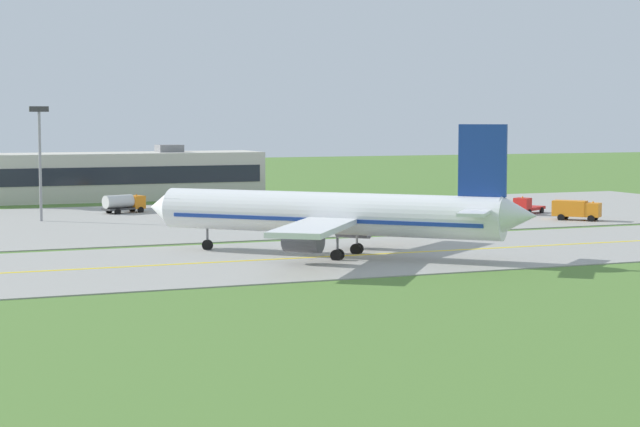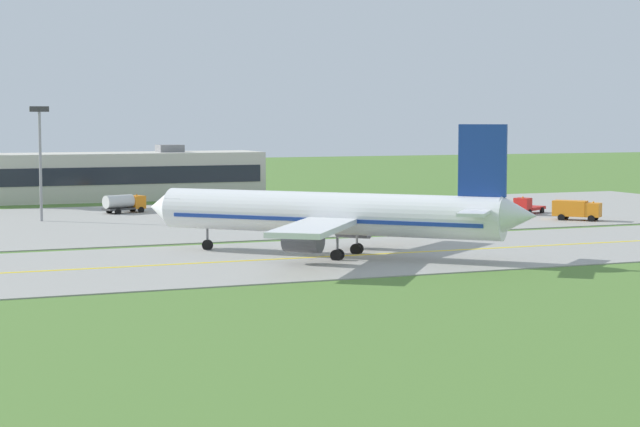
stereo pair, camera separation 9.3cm
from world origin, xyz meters
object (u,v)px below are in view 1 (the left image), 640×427
at_px(service_truck_baggage, 259,213).
at_px(service_truck_pushback, 124,203).
at_px(service_truck_catering, 576,209).
at_px(apron_light_mast, 40,149).
at_px(airplane_lead, 333,214).
at_px(service_truck_fuel, 526,206).

xyz_separation_m(service_truck_baggage, service_truck_pushback, (-13.02, 19.54, 0.35)).
bearing_deg(service_truck_catering, service_truck_pushback, 147.84).
distance_m(service_truck_pushback, apron_light_mast, 16.61).
relative_size(service_truck_baggage, service_truck_catering, 1.10).
xyz_separation_m(airplane_lead, service_truck_catering, (43.34, 22.39, -2.60)).
xyz_separation_m(service_truck_catering, apron_light_mast, (-64.05, 24.59, 7.79)).
bearing_deg(service_truck_fuel, apron_light_mast, 166.98).
height_order(airplane_lead, service_truck_baggage, airplane_lead).
relative_size(service_truck_baggage, service_truck_pushback, 1.02).
relative_size(airplane_lead, service_truck_catering, 5.37).
xyz_separation_m(airplane_lead, apron_light_mast, (-20.70, 46.98, 5.19)).
relative_size(service_truck_baggage, apron_light_mast, 0.44).
height_order(service_truck_fuel, service_truck_pushback, service_truck_pushback).
distance_m(service_truck_fuel, apron_light_mast, 65.11).
bearing_deg(service_truck_pushback, apron_light_mast, -147.27).
bearing_deg(airplane_lead, service_truck_fuel, 37.52).
bearing_deg(service_truck_catering, airplane_lead, -152.68).
relative_size(service_truck_catering, apron_light_mast, 0.40).
distance_m(service_truck_baggage, apron_light_mast, 29.05).
height_order(service_truck_baggage, apron_light_mast, apron_light_mast).
xyz_separation_m(service_truck_baggage, apron_light_mast, (-25.35, 11.61, 8.14)).
relative_size(airplane_lead, service_truck_fuel, 4.87).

